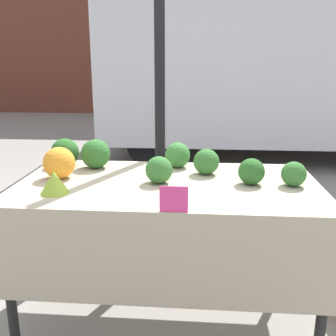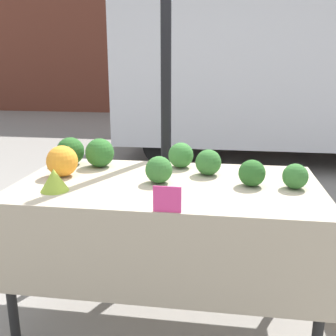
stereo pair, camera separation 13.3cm
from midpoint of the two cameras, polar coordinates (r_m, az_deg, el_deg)
name	(u,v)px [view 2 (the right image)]	position (r m, az deg, el deg)	size (l,w,h in m)	color
ground_plane	(168,311)	(2.48, 1.63, -20.04)	(40.00, 40.00, 0.00)	gray
building_facade	(219,6)	(11.49, 7.75, 22.31)	(16.00, 0.60, 5.77)	brown
tent_pole	(166,105)	(2.67, 1.15, 9.07)	(0.07, 0.07, 2.29)	black
parked_truck	(270,62)	(6.23, 15.19, 14.61)	(4.61, 2.28, 2.70)	silver
market_table	(166,204)	(2.09, 1.57, -5.24)	(1.62, 0.89, 0.80)	tan
orange_cauliflower	(62,161)	(2.27, -13.51, 0.96)	(0.18, 0.18, 0.18)	orange
romanesco_head	(54,180)	(2.03, -14.41, -1.71)	(0.14, 0.14, 0.11)	#93B238
broccoli_head_0	(208,162)	(2.26, 7.54, 0.81)	(0.15, 0.15, 0.15)	#336B2D
broccoli_head_1	(70,151)	(2.53, -12.53, 2.42)	(0.17, 0.17, 0.17)	#285B23
broccoli_head_2	(100,153)	(2.44, -8.35, 2.19)	(0.18, 0.18, 0.18)	#2D6628
broccoli_head_3	(159,170)	(2.09, 0.48, -0.27)	(0.15, 0.15, 0.15)	#336B2D
broccoli_head_4	(252,173)	(2.10, 13.87, -0.75)	(0.14, 0.14, 0.14)	#285B23
broccoli_head_5	(295,176)	(2.12, 19.70, -1.16)	(0.13, 0.13, 0.13)	#336B2D
broccoli_head_6	(181,155)	(2.40, 3.46, 1.86)	(0.15, 0.15, 0.15)	#387533
price_sign	(167,199)	(1.69, 2.13, -4.59)	(0.12, 0.01, 0.12)	#E53D84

